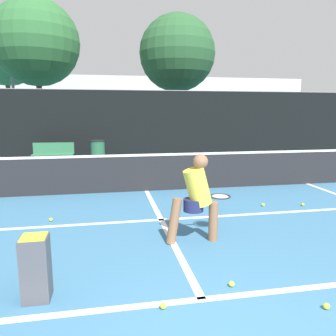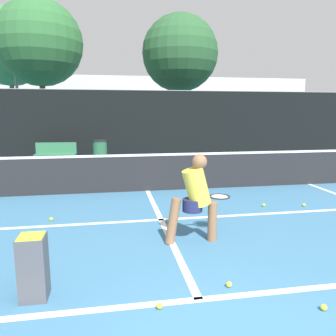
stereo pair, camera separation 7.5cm
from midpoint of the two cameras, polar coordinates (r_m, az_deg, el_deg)
The scene contains 21 objects.
court_baseline_near at distance 3.80m, azimuth 5.99°, elevation -21.81°, with size 11.00×0.10×0.01m, color white.
court_service_line at distance 6.17m, azimuth -0.85°, elevation -8.98°, with size 8.25×0.10×0.01m, color white.
court_center_mark at distance 6.00m, azimuth -0.57°, elevation -9.54°, with size 0.10×4.96×0.01m, color white.
net at distance 8.25m, azimuth -3.38°, elevation -0.53°, with size 11.09×0.09×1.07m.
fence_back at distance 13.34m, azimuth -6.02°, elevation 7.29°, with size 24.00×0.06×2.84m.
player_practicing at distance 5.00m, azimuth 5.27°, elevation -4.81°, with size 1.11×0.57×1.37m.
tennis_ball_scattered_0 at distance 3.63m, azimuth -0.86°, elevation -22.88°, with size 0.07×0.07×0.07m, color #D1E033.
tennis_ball_scattered_1 at distance 3.95m, azimuth 26.01°, elevation -20.98°, with size 0.07×0.07×0.07m, color #D1E033.
tennis_ball_scattered_3 at distance 7.58m, azimuth 22.85°, elevation -5.95°, with size 0.07×0.07×0.07m, color #D1E033.
tennis_ball_scattered_4 at distance 7.28m, azimuth 16.62°, elevation -6.20°, with size 0.07×0.07×0.07m, color #D1E033.
tennis_ball_scattered_5 at distance 6.46m, azimuth -19.35°, elevation -8.40°, with size 0.07×0.07×0.07m, color #D1E033.
tennis_ball_scattered_6 at distance 4.05m, azimuth 11.13°, elevation -19.27°, with size 0.07×0.07×0.07m, color #D1E033.
ball_hopper at distance 3.89m, azimuth -21.90°, elevation -15.52°, with size 0.28×0.28×0.71m.
courtside_bench at distance 12.74m, azimuth -18.79°, elevation 2.41°, with size 1.49×0.47×0.86m.
trash_bin at distance 12.42m, azimuth -11.57°, elevation 2.61°, with size 0.54×0.54×0.94m.
parked_car at distance 15.59m, azimuth -5.89°, elevation 4.58°, with size 1.79×4.53×1.37m.
floodlight_mast at distance 20.85m, azimuth -25.19°, elevation 18.67°, with size 1.10×0.24×8.71m.
tree_west at distance 18.70m, azimuth -21.34°, elevation 19.60°, with size 4.28×4.28×7.52m.
tree_mid at distance 23.48m, azimuth -25.90°, elevation 18.43°, with size 4.68×4.68×8.23m.
tree_east at distance 18.09m, azimuth 2.23°, elevation 19.29°, with size 3.96×3.96×6.96m.
building_far at distance 31.29m, azimuth -8.38°, elevation 10.77°, with size 36.00×2.40×5.12m, color beige.
Camera 2 is at (-0.88, -1.96, 1.99)m, focal length 35.00 mm.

